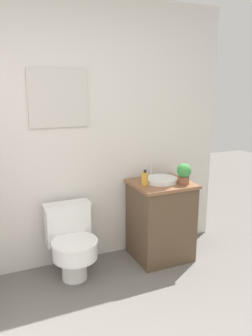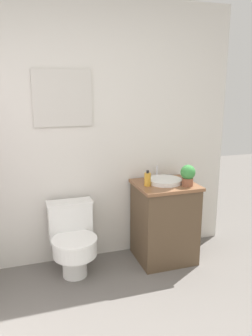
{
  "view_description": "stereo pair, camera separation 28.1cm",
  "coord_description": "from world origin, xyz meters",
  "px_view_note": "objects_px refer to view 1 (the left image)",
  "views": [
    {
      "loc": [
        -0.56,
        -0.93,
        1.69
      ],
      "look_at": [
        0.55,
        1.57,
        1.02
      ],
      "focal_mm": 35.0,
      "sensor_mm": 36.0,
      "label": 1
    },
    {
      "loc": [
        -0.29,
        -1.03,
        1.69
      ],
      "look_at": [
        0.55,
        1.57,
        1.02
      ],
      "focal_mm": 35.0,
      "sensor_mm": 36.0,
      "label": 2
    }
  ],
  "objects_px": {
    "potted_plant": "(184,173)",
    "toilet": "(72,241)",
    "sink": "(160,180)",
    "soap_bottle": "(145,179)"
  },
  "relations": [
    {
      "from": "sink",
      "to": "soap_bottle",
      "type": "xyz_separation_m",
      "value": [
        -0.19,
        -0.04,
        0.04
      ]
    },
    {
      "from": "toilet",
      "to": "soap_bottle",
      "type": "relative_size",
      "value": 4.43
    },
    {
      "from": "sink",
      "to": "soap_bottle",
      "type": "relative_size",
      "value": 2.47
    },
    {
      "from": "toilet",
      "to": "soap_bottle",
      "type": "distance_m",
      "value": 0.89
    },
    {
      "from": "sink",
      "to": "potted_plant",
      "type": "bearing_deg",
      "value": -42.87
    },
    {
      "from": "potted_plant",
      "to": "toilet",
      "type": "bearing_deg",
      "value": 172.17
    },
    {
      "from": "toilet",
      "to": "potted_plant",
      "type": "bearing_deg",
      "value": -7.83
    },
    {
      "from": "soap_bottle",
      "to": "sink",
      "type": "bearing_deg",
      "value": 12.04
    },
    {
      "from": "sink",
      "to": "potted_plant",
      "type": "height_order",
      "value": "potted_plant"
    },
    {
      "from": "toilet",
      "to": "soap_bottle",
      "type": "xyz_separation_m",
      "value": [
        0.72,
        -0.03,
        0.52
      ]
    }
  ]
}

